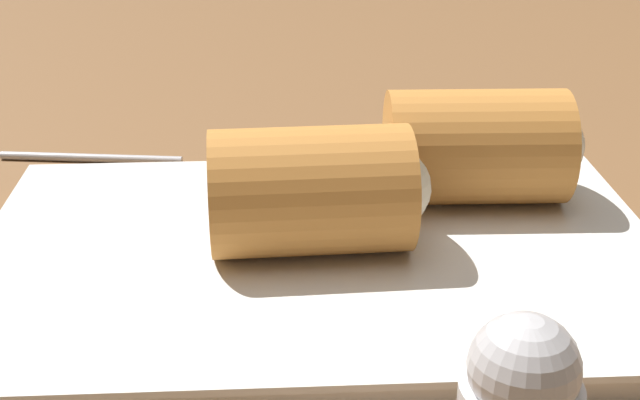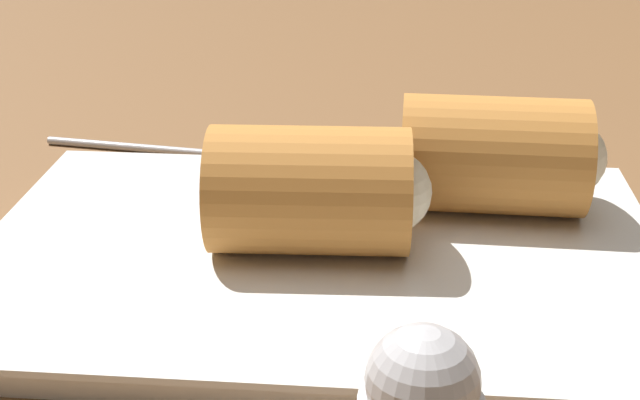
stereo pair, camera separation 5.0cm
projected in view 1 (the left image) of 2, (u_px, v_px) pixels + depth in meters
The scene contains 5 objects.
table_surface at pixel (240, 272), 43.14cm from camera, with size 180.00×140.00×2.00cm.
serving_plate at pixel (320, 260), 40.58cm from camera, with size 30.98×21.04×1.50cm.
roll_front_left at pixel (322, 191), 38.88cm from camera, with size 9.81×6.02×5.66cm.
roll_front_right at pixel (487, 147), 43.73cm from camera, with size 9.77×5.88×5.66cm.
spoon at pixel (241, 156), 52.52cm from camera, with size 18.17×4.19×1.42cm.
Camera 1 is at (-1.80, 37.95, 22.09)cm, focal length 50.00 mm.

